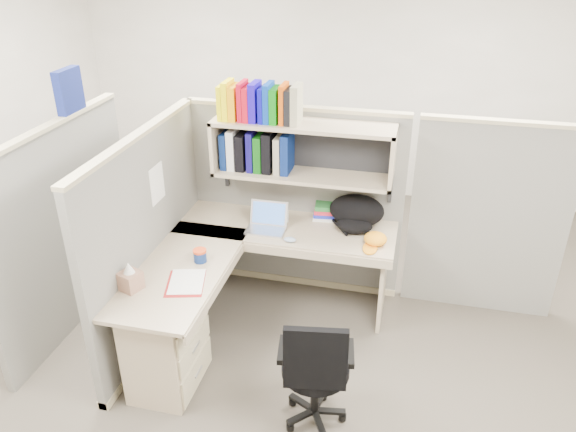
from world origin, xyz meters
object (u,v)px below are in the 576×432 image
(desk, at_px, (202,313))
(backpack, at_px, (356,214))
(task_chair, at_px, (315,387))
(laptop, at_px, (266,219))
(snack_canister, at_px, (200,255))

(desk, relative_size, backpack, 4.01)
(backpack, height_order, task_chair, backpack)
(laptop, height_order, backpack, backpack)
(laptop, distance_m, backpack, 0.71)
(snack_canister, height_order, task_chair, task_chair)
(backpack, distance_m, snack_canister, 1.27)
(desk, bearing_deg, laptop, 70.53)
(laptop, xyz_separation_m, snack_canister, (-0.34, -0.55, -0.06))
(laptop, height_order, task_chair, laptop)
(snack_canister, bearing_deg, laptop, 58.51)
(snack_canister, bearing_deg, task_chair, -32.13)
(laptop, xyz_separation_m, task_chair, (0.63, -1.15, -0.52))
(laptop, xyz_separation_m, backpack, (0.68, 0.21, 0.02))
(snack_canister, bearing_deg, desk, -71.88)
(desk, height_order, laptop, laptop)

